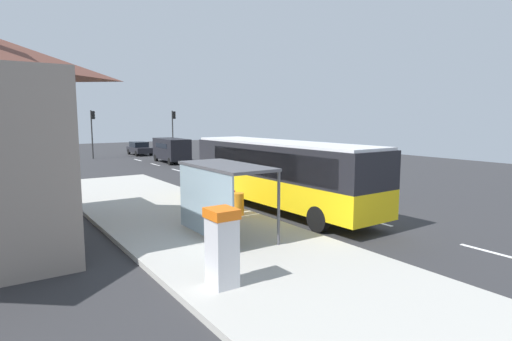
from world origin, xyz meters
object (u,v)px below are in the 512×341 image
traffic_light_near_side (173,126)px  bus (280,171)px  recycling_bin_yellow (221,199)px  recycling_bin_orange (238,204)px  ticket_machine (222,247)px  traffic_light_far_side (93,127)px  recycling_bin_red (229,201)px  white_van (171,149)px  sedan_near (139,148)px  bus_shelter (218,182)px  recycling_bin_green (214,196)px

traffic_light_near_side → bus: bearing=-103.8°
bus → traffic_light_near_side: size_ratio=2.19×
recycling_bin_yellow → recycling_bin_orange: bearing=-90.0°
recycling_bin_orange → ticket_machine: bearing=-124.6°
traffic_light_near_side → traffic_light_far_side: size_ratio=1.00×
recycling_bin_red → white_van: bearing=73.6°
sedan_near → ticket_machine: (-10.69, -38.24, 0.38)m
traffic_light_near_side → bus_shelter: traffic_light_near_side is taller
recycling_bin_orange → traffic_light_near_side: (9.70, 29.70, 2.71)m
recycling_bin_green → traffic_light_near_side: traffic_light_near_side is taller
recycling_bin_red → bus: bearing=-7.8°
white_van → sedan_near: 9.72m
sedan_near → recycling_bin_orange: 32.81m
sedan_near → recycling_bin_orange: (-6.50, -32.16, -0.14)m
ticket_machine → recycling_bin_green: (4.19, 8.18, -0.52)m
traffic_light_far_side → bus_shelter: (-3.31, -32.82, -1.25)m
recycling_bin_red → recycling_bin_yellow: same height
recycling_bin_orange → recycling_bin_red: bearing=90.0°
recycling_bin_yellow → traffic_light_near_side: (9.70, 28.30, 2.71)m
sedan_near → white_van: bearing=-90.6°
recycling_bin_red → recycling_bin_yellow: 0.70m
recycling_bin_yellow → recycling_bin_red: bearing=-90.0°
ticket_machine → recycling_bin_red: size_ratio=2.04×
ticket_machine → traffic_light_near_side: size_ratio=0.38×
recycling_bin_orange → bus_shelter: size_ratio=0.24×
white_van → sedan_near: bearing=89.4°
recycling_bin_orange → traffic_light_near_side: bearing=71.9°
recycling_bin_red → ticket_machine: bearing=-121.7°
traffic_light_near_side → traffic_light_far_side: traffic_light_near_side is taller
recycling_bin_red → sedan_near: bearing=78.3°
bus → ticket_machine: bus is taller
recycling_bin_yellow → sedan_near: bearing=78.1°
recycling_bin_orange → recycling_bin_yellow: 1.40m
recycling_bin_green → bus_shelter: size_ratio=0.24×
bus_shelter → ticket_machine: bearing=-117.8°
recycling_bin_green → bus_shelter: (-2.21, -4.42, 1.44)m
ticket_machine → sedan_near: bearing=74.4°
sedan_near → recycling_bin_red: (-6.50, -31.46, -0.14)m
traffic_light_near_side → traffic_light_far_side: 8.64m
recycling_bin_red → traffic_light_near_side: size_ratio=0.19×
recycling_bin_orange → recycling_bin_yellow: (0.00, 1.40, 0.00)m
recycling_bin_yellow → recycling_bin_green: 0.70m
white_van → traffic_light_near_side: size_ratio=1.04×
traffic_light_far_side → white_van: bearing=-56.6°
recycling_bin_green → bus_shelter: bus_shelter is taller
recycling_bin_orange → traffic_light_far_side: 30.64m
bus → recycling_bin_yellow: 2.95m
bus → recycling_bin_orange: bus is taller
sedan_near → ticket_machine: size_ratio=2.29×
ticket_machine → traffic_light_near_side: (13.89, 35.77, 2.19)m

